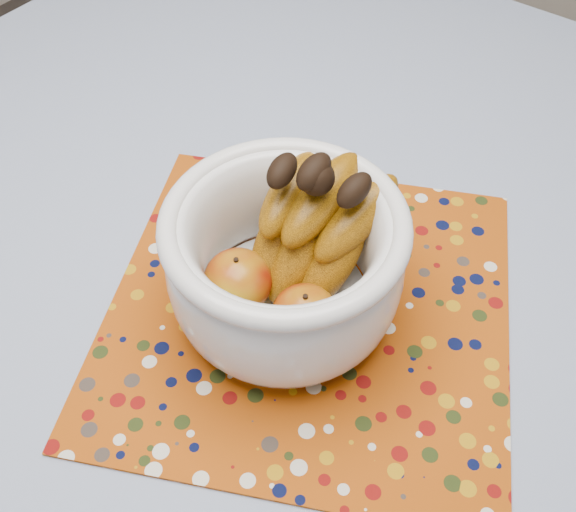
{
  "coord_description": "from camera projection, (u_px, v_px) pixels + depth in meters",
  "views": [
    {
      "loc": [
        0.34,
        -0.43,
        1.35
      ],
      "look_at": [
        0.08,
        -0.09,
        0.85
      ],
      "focal_mm": 42.0,
      "sensor_mm": 36.0,
      "label": 1
    }
  ],
  "objects": [
    {
      "name": "table",
      "position": [
        281.0,
        274.0,
        0.87
      ],
      "size": [
        1.2,
        1.2,
        0.75
      ],
      "color": "brown",
      "rests_on": "ground"
    },
    {
      "name": "tablecloth",
      "position": [
        280.0,
        231.0,
        0.81
      ],
      "size": [
        1.32,
        1.32,
        0.01
      ],
      "primitive_type": "cube",
      "color": "slate",
      "rests_on": "table"
    },
    {
      "name": "placemat",
      "position": [
        309.0,
        308.0,
        0.73
      ],
      "size": [
        0.57,
        0.57,
        0.0
      ],
      "primitive_type": "cube",
      "rotation": [
        0.0,
        0.0,
        0.44
      ],
      "color": "#9A3E08",
      "rests_on": "tablecloth"
    },
    {
      "name": "fruit_bowl",
      "position": [
        292.0,
        253.0,
        0.67
      ],
      "size": [
        0.24,
        0.25,
        0.19
      ],
      "color": "silver",
      "rests_on": "placemat"
    }
  ]
}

